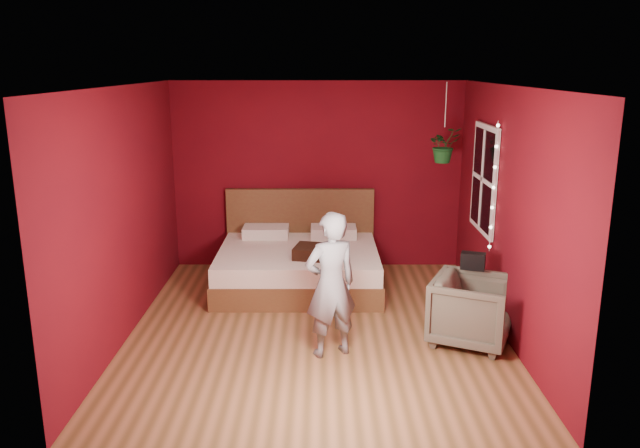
% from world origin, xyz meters
% --- Properties ---
extents(floor, '(4.50, 4.50, 0.00)m').
position_xyz_m(floor, '(0.00, 0.00, 0.00)').
color(floor, '#97603C').
rests_on(floor, ground).
extents(room_walls, '(4.04, 4.54, 2.62)m').
position_xyz_m(room_walls, '(0.00, 0.00, 1.68)').
color(room_walls, '#630A13').
rests_on(room_walls, ground).
extents(window, '(0.05, 0.97, 1.27)m').
position_xyz_m(window, '(1.97, 0.90, 1.50)').
color(window, white).
rests_on(window, room_walls).
extents(fairy_lights, '(0.04, 0.04, 1.45)m').
position_xyz_m(fairy_lights, '(1.94, 0.37, 1.50)').
color(fairy_lights, silver).
rests_on(fairy_lights, room_walls).
extents(bed, '(2.06, 1.75, 1.13)m').
position_xyz_m(bed, '(-0.24, 1.42, 0.29)').
color(bed, brown).
rests_on(bed, ground).
extents(person, '(0.63, 0.53, 1.46)m').
position_xyz_m(person, '(0.14, -0.61, 0.73)').
color(person, slate).
rests_on(person, ground).
extents(armchair, '(1.03, 1.02, 0.71)m').
position_xyz_m(armchair, '(1.60, -0.34, 0.36)').
color(armchair, '#585445').
rests_on(armchair, ground).
extents(handbag, '(0.28, 0.20, 0.18)m').
position_xyz_m(handbag, '(1.65, -0.08, 0.80)').
color(handbag, black).
rests_on(handbag, armchair).
extents(throw_pillow, '(0.48, 0.48, 0.14)m').
position_xyz_m(throw_pillow, '(-0.06, 0.97, 0.59)').
color(throw_pillow, black).
rests_on(throw_pillow, bed).
extents(hanging_plant, '(0.50, 0.47, 1.00)m').
position_xyz_m(hanging_plant, '(1.59, 1.49, 1.83)').
color(hanging_plant, silver).
rests_on(hanging_plant, room_walls).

